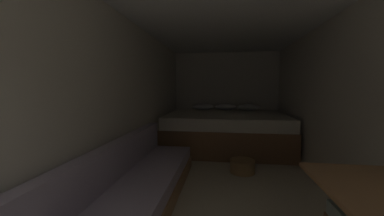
# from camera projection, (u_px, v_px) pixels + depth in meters

# --- Properties ---
(ground_plane) EXTENTS (7.52, 7.52, 0.00)m
(ground_plane) POSITION_uv_depth(u_px,v_px,m) (227.00, 187.00, 2.77)
(ground_plane) COLOR beige
(wall_back) EXTENTS (2.54, 0.05, 2.07)m
(wall_back) POSITION_uv_depth(u_px,v_px,m) (226.00, 96.00, 5.42)
(wall_back) COLOR beige
(wall_back) RESTS_ON ground
(wall_left) EXTENTS (0.05, 5.52, 2.07)m
(wall_left) POSITION_uv_depth(u_px,v_px,m) (129.00, 103.00, 2.85)
(wall_left) COLOR beige
(wall_left) RESTS_ON ground
(wall_right) EXTENTS (0.05, 5.52, 2.07)m
(wall_right) POSITION_uv_depth(u_px,v_px,m) (341.00, 105.00, 2.50)
(wall_right) COLOR beige
(wall_right) RESTS_ON ground
(ceiling_slab) EXTENTS (2.54, 5.52, 0.05)m
(ceiling_slab) POSITION_uv_depth(u_px,v_px,m) (229.00, 12.00, 2.58)
(ceiling_slab) COLOR white
(ceiling_slab) RESTS_ON wall_left
(bed) EXTENTS (2.32, 1.78, 0.85)m
(bed) POSITION_uv_depth(u_px,v_px,m) (226.00, 130.00, 4.55)
(bed) COLOR brown
(bed) RESTS_ON ground
(sofa_left) EXTENTS (0.66, 2.88, 0.68)m
(sofa_left) POSITION_uv_depth(u_px,v_px,m) (131.00, 194.00, 2.14)
(sofa_left) COLOR #9E7247
(sofa_left) RESTS_ON ground
(wicker_basket) EXTENTS (0.36, 0.36, 0.18)m
(wicker_basket) POSITION_uv_depth(u_px,v_px,m) (242.00, 166.00, 3.25)
(wicker_basket) COLOR olive
(wicker_basket) RESTS_ON ground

